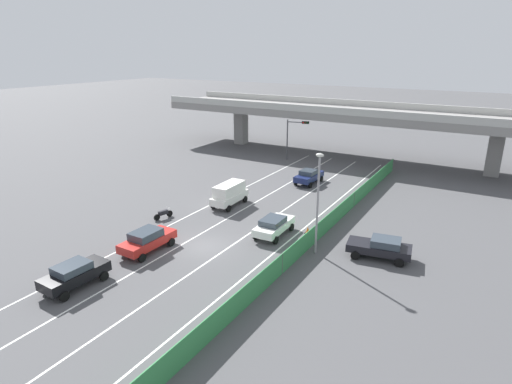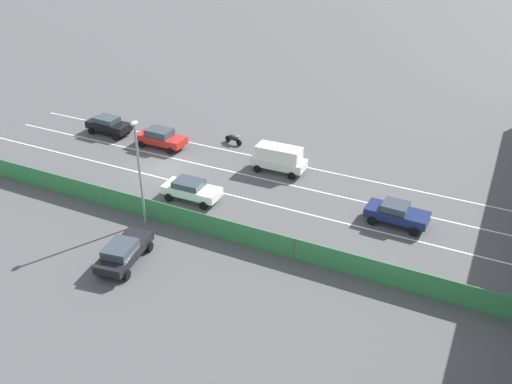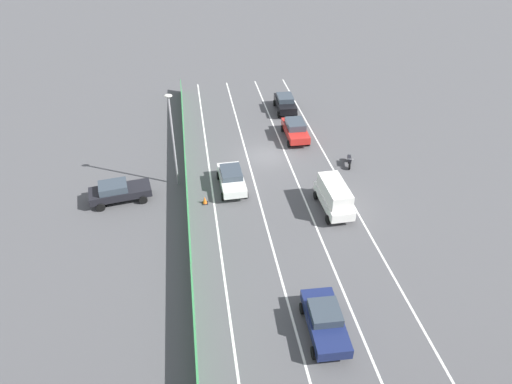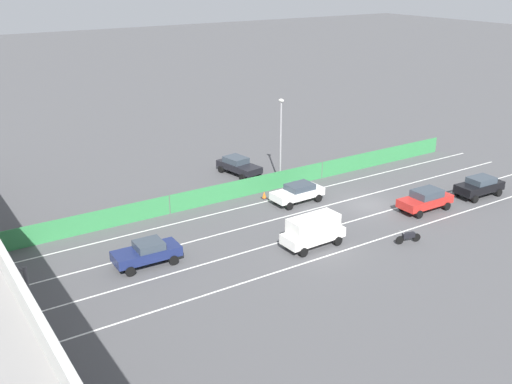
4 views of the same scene
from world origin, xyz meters
name	(u,v)px [view 3 (image 3 of 4)]	position (x,y,z in m)	size (l,w,h in m)	color
ground_plane	(267,156)	(0.00, 0.00, 0.00)	(300.00, 300.00, 0.00)	#4C4C4F
lane_line_left_edge	(347,194)	(-5.19, 6.77, 0.00)	(0.14, 49.54, 0.01)	silver
lane_line_mid_left	(304,198)	(-1.73, 6.77, 0.00)	(0.14, 49.54, 0.01)	silver
lane_line_mid_right	(260,202)	(1.73, 6.77, 0.00)	(0.14, 49.54, 0.01)	silver
lane_line_right_edge	(214,206)	(5.19, 6.77, 0.00)	(0.14, 49.54, 0.01)	silver
green_fence	(187,200)	(7.15, 6.77, 0.77)	(0.10, 45.64, 1.54)	#338447
car_sedan_white	(232,178)	(3.62, 4.55, 0.89)	(2.12, 4.44, 1.56)	white
car_sedan_black	(285,103)	(-3.57, -9.05, 0.93)	(2.14, 4.37, 1.66)	black
car_sedan_red	(295,129)	(-3.23, -2.88, 0.95)	(2.10, 4.58, 1.71)	red
car_sedan_navy	(325,320)	(0.24, 19.20, 0.89)	(2.17, 4.38, 1.60)	navy
car_van_white	(334,196)	(-3.49, 8.57, 1.25)	(2.06, 4.52, 2.22)	silver
motorcycle	(349,160)	(-6.70, 2.64, 0.46)	(0.72, 1.92, 0.93)	black
parked_sedan_dark	(118,191)	(12.26, 4.96, 0.89)	(4.78, 2.62, 1.59)	black
street_lamp	(172,133)	(7.84, 3.34, 4.62)	(0.60, 0.36, 7.69)	gray
traffic_cone	(205,200)	(5.88, 6.33, 0.27)	(0.47, 0.47, 0.58)	orange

